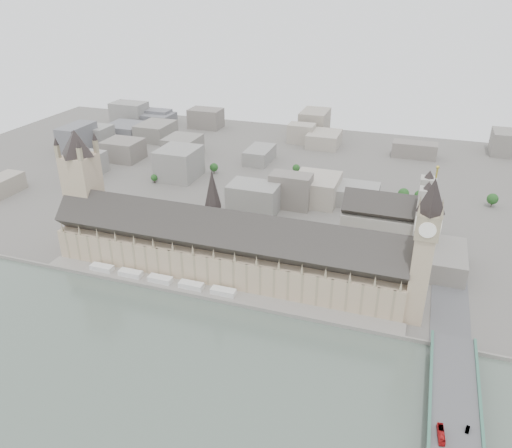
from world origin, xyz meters
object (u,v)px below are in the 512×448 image
(palace_of_westminster, at_px, (224,249))
(westminster_abbey, at_px, (387,225))
(westminster_bridge, at_px, (454,437))
(victoria_tower, at_px, (83,185))
(elizabeth_tower, at_px, (425,242))
(red_bus_north, at_px, (441,434))
(car_silver, at_px, (468,429))

(palace_of_westminster, height_order, westminster_abbey, westminster_abbey)
(westminster_abbey, bearing_deg, westminster_bridge, -74.36)
(palace_of_westminster, distance_m, victoria_tower, 126.41)
(palace_of_westminster, bearing_deg, elizabeth_tower, -4.85)
(red_bus_north, bearing_deg, victoria_tower, 150.93)
(victoria_tower, relative_size, red_bus_north, 8.39)
(red_bus_north, distance_m, car_silver, 14.37)
(elizabeth_tower, relative_size, westminster_bridge, 0.33)
(westminster_abbey, bearing_deg, victoria_tower, -163.50)
(westminster_bridge, height_order, westminster_abbey, westminster_abbey)
(westminster_bridge, distance_m, red_bus_north, 11.67)
(palace_of_westminster, bearing_deg, victoria_tower, 177.04)
(elizabeth_tower, relative_size, victoria_tower, 1.07)
(elizabeth_tower, bearing_deg, victoria_tower, 176.04)
(palace_of_westminster, bearing_deg, red_bus_north, -36.26)
(westminster_bridge, xyz_separation_m, westminster_abbey, (-51.08, 182.50, 19.96))
(victoria_tower, distance_m, red_bus_north, 305.22)
(red_bus_north, bearing_deg, palace_of_westminster, 138.10)
(palace_of_westminster, distance_m, westminster_bridge, 195.05)
(palace_of_westminster, height_order, red_bus_north, palace_of_westminster)
(victoria_tower, height_order, westminster_abbey, victoria_tower)
(palace_of_westminster, xyz_separation_m, car_silver, (167.24, -106.01, -11.68))
(westminster_bridge, bearing_deg, red_bus_north, -135.59)
(westminster_abbey, bearing_deg, car_silver, -72.74)
(elizabeth_tower, distance_m, westminster_bridge, 111.81)
(palace_of_westminster, relative_size, red_bus_north, 22.22)
(elizabeth_tower, distance_m, red_bus_north, 113.41)
(elizabeth_tower, bearing_deg, westminster_abbey, 107.29)
(westminster_bridge, distance_m, westminster_abbey, 190.56)
(victoria_tower, relative_size, westminster_abbey, 1.47)
(red_bus_north, xyz_separation_m, car_silver, (12.02, 7.83, -0.89))
(red_bus_north, bearing_deg, westminster_bridge, 38.77)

